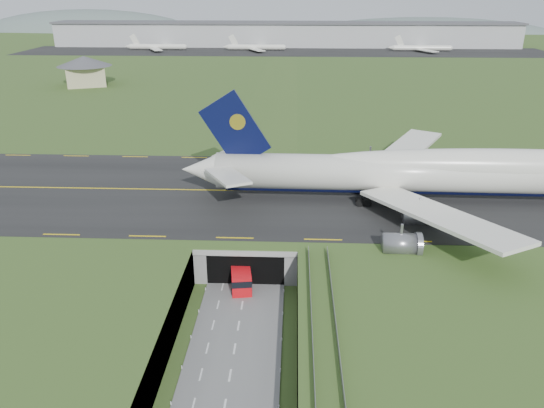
{
  "coord_description": "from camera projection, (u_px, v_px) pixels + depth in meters",
  "views": [
    {
      "loc": [
        7.2,
        -63.31,
        43.21
      ],
      "look_at": [
        3.59,
        20.0,
        8.8
      ],
      "focal_mm": 35.0,
      "sensor_mm": 36.0,
      "label": 1
    }
  ],
  "objects": [
    {
      "name": "ground",
      "position": [
        241.0,
        314.0,
        75.24
      ],
      "size": [
        900.0,
        900.0,
        0.0
      ],
      "primitive_type": "plane",
      "color": "#355221",
      "rests_on": "ground"
    },
    {
      "name": "airfield_deck",
      "position": [
        240.0,
        296.0,
        74.1
      ],
      "size": [
        800.0,
        800.0,
        6.0
      ],
      "primitive_type": "cube",
      "color": "gray",
      "rests_on": "ground"
    },
    {
      "name": "jumbo_jet",
      "position": [
        446.0,
        173.0,
        96.64
      ],
      "size": [
        99.82,
        63.32,
        20.95
      ],
      "rotation": [
        0.0,
        0.0,
        -0.01
      ],
      "color": "silver",
      "rests_on": "ground"
    },
    {
      "name": "distant_hills",
      "position": [
        360.0,
        43.0,
        471.29
      ],
      "size": [
        700.0,
        91.0,
        60.0
      ],
      "color": "slate",
      "rests_on": "ground"
    },
    {
      "name": "service_building",
      "position": [
        85.0,
        68.0,
        210.69
      ],
      "size": [
        27.51,
        27.51,
        11.58
      ],
      "rotation": [
        0.0,
        0.0,
        0.37
      ],
      "color": "#BDB588",
      "rests_on": "ground"
    },
    {
      "name": "trench_road",
      "position": [
        235.0,
        347.0,
        68.28
      ],
      "size": [
        12.0,
        75.0,
        0.2
      ],
      "primitive_type": "cube",
      "color": "slate",
      "rests_on": "ground"
    },
    {
      "name": "guideway",
      "position": [
        327.0,
        379.0,
        55.12
      ],
      "size": [
        3.0,
        53.0,
        7.05
      ],
      "color": "#A8A8A3",
      "rests_on": "ground"
    },
    {
      "name": "cargo_terminal",
      "position": [
        285.0,
        34.0,
        346.43
      ],
      "size": [
        320.0,
        67.0,
        15.6
      ],
      "color": "#B2B2B2",
      "rests_on": "ground"
    },
    {
      "name": "tunnel_portal",
      "position": [
        250.0,
        241.0,
        89.4
      ],
      "size": [
        17.0,
        22.3,
        6.0
      ],
      "color": "gray",
      "rests_on": "ground"
    },
    {
      "name": "taxiway",
      "position": [
        257.0,
        191.0,
        103.39
      ],
      "size": [
        800.0,
        44.0,
        0.18
      ],
      "primitive_type": "cube",
      "color": "black",
      "rests_on": "airfield_deck"
    },
    {
      "name": "shuttle_tram",
      "position": [
        241.0,
        275.0,
        81.86
      ],
      "size": [
        4.13,
        8.33,
        3.24
      ],
      "rotation": [
        0.0,
        0.0,
        0.15
      ],
      "color": "red",
      "rests_on": "ground"
    }
  ]
}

